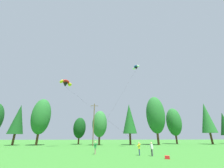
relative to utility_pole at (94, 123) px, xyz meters
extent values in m
cylinder|color=#472D19|center=(-23.43, 4.91, -4.43)|extent=(0.60, 0.60, 3.08)
cone|color=#144719|center=(-23.43, 4.91, 1.50)|extent=(4.21, 4.21, 8.77)
cylinder|color=#472D19|center=(-16.39, 4.13, -4.27)|extent=(0.63, 0.63, 3.41)
ellipsoid|color=#236628|center=(-16.39, 4.13, 2.28)|extent=(5.47, 5.47, 10.66)
cylinder|color=#472D19|center=(-5.16, 8.61, -4.92)|extent=(0.51, 0.51, 2.10)
ellipsoid|color=#0F3D14|center=(-5.16, 8.61, -0.87)|extent=(4.07, 4.07, 6.59)
cylinder|color=#472D19|center=(1.60, 4.21, -4.71)|extent=(0.55, 0.55, 2.51)
ellipsoid|color=#2D7033|center=(1.60, 4.21, 0.12)|extent=(4.51, 4.51, 7.86)
cylinder|color=#472D19|center=(11.16, 5.18, -4.34)|extent=(0.62, 0.62, 3.26)
cone|color=#19561E|center=(11.16, 5.18, 1.94)|extent=(4.36, 4.36, 9.29)
cylinder|color=#472D19|center=(19.48, 3.90, -4.11)|extent=(0.66, 0.66, 3.72)
ellipsoid|color=#236628|center=(19.48, 3.90, 3.03)|extent=(5.80, 5.80, 11.64)
cylinder|color=#472D19|center=(27.69, 8.68, -4.47)|extent=(0.60, 0.60, 3.00)
ellipsoid|color=#236628|center=(27.69, 8.68, 1.31)|extent=(5.04, 5.04, 9.41)
cylinder|color=#472D19|center=(38.61, 6.60, -4.20)|extent=(0.65, 0.65, 3.54)
cone|color=#236628|center=(38.61, 6.60, 2.62)|extent=(4.60, 4.60, 10.09)
cylinder|color=brown|center=(0.00, 0.00, -0.27)|extent=(0.26, 0.26, 11.40)
cube|color=brown|center=(0.00, 0.00, 4.83)|extent=(2.20, 0.14, 0.14)
cylinder|color=gray|center=(1.54, -18.33, -5.55)|extent=(0.15, 0.15, 0.84)
cylinder|color=gray|center=(1.58, -18.14, -5.55)|extent=(0.15, 0.15, 0.84)
cube|color=#2D8E47|center=(1.56, -18.24, -4.83)|extent=(0.31, 0.42, 0.60)
sphere|color=tan|center=(1.56, -18.24, -4.39)|extent=(0.22, 0.22, 0.22)
cylinder|color=#2D8E47|center=(1.51, -18.47, -4.67)|extent=(0.53, 0.18, 0.35)
cylinder|color=#2D8E47|center=(1.60, -18.00, -4.67)|extent=(0.53, 0.18, 0.35)
cylinder|color=navy|center=(7.61, -19.95, -5.55)|extent=(0.15, 0.15, 0.84)
cylinder|color=navy|center=(7.64, -19.75, -5.55)|extent=(0.15, 0.15, 0.84)
cube|color=yellow|center=(7.62, -19.85, -4.83)|extent=(0.30, 0.41, 0.60)
sphere|color=tan|center=(7.62, -19.85, -4.39)|extent=(0.22, 0.22, 0.22)
cylinder|color=yellow|center=(7.59, -20.09, -4.67)|extent=(0.53, 0.17, 0.35)
cylinder|color=yellow|center=(7.66, -19.61, -4.67)|extent=(0.53, 0.17, 0.35)
cylinder|color=#4C4C51|center=(9.13, -20.76, -5.55)|extent=(0.15, 0.15, 0.84)
cylinder|color=#4C4C51|center=(9.09, -20.56, -5.55)|extent=(0.15, 0.15, 0.84)
cube|color=white|center=(9.11, -20.66, -4.83)|extent=(0.30, 0.42, 0.60)
sphere|color=tan|center=(9.11, -20.66, -4.39)|extent=(0.22, 0.22, 0.22)
cylinder|color=white|center=(9.15, -20.90, -4.80)|extent=(0.21, 0.12, 0.57)
cylinder|color=white|center=(9.07, -20.42, -4.80)|extent=(0.21, 0.12, 0.57)
ellipsoid|color=blue|center=(11.38, -6.75, 14.59)|extent=(1.55, 1.72, 0.65)
ellipsoid|color=white|center=(11.79, -7.54, 14.34)|extent=(1.08, 1.06, 0.79)
ellipsoid|color=white|center=(10.96, -5.96, 14.34)|extent=(1.03, 1.01, 0.79)
cone|color=black|center=(11.46, -6.71, 14.04)|extent=(1.08, 1.08, 0.69)
cylinder|color=black|center=(6.34, -12.44, 4.67)|extent=(10.26, 11.48, 18.06)
ellipsoid|color=red|center=(-7.68, -4.80, 10.34)|extent=(2.42, 2.60, 1.26)
ellipsoid|color=yellow|center=(-6.87, -3.68, 9.95)|extent=(1.59, 1.46, 1.42)
ellipsoid|color=yellow|center=(-8.50, -5.92, 9.95)|extent=(1.52, 1.56, 1.42)
cone|color=black|center=(-7.78, -4.73, 9.49)|extent=(1.74, 1.74, 1.07)
cylinder|color=black|center=(-0.25, -12.26, 2.30)|extent=(15.08, 15.08, 13.32)
cube|color=red|center=(10.00, -23.16, -5.80)|extent=(0.62, 0.53, 0.34)
camera|label=1|loc=(2.57, -40.49, -3.56)|focal=22.26mm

